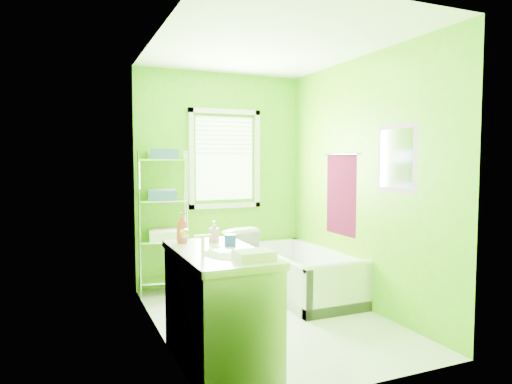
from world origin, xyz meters
name	(u,v)px	position (x,y,z in m)	size (l,w,h in m)	color
ground	(269,319)	(0.00, 0.00, 0.00)	(2.90, 2.90, 0.00)	silver
room_envelope	(270,159)	(0.00, 0.00, 1.55)	(2.14, 2.94, 2.62)	#51A508
window	(225,154)	(0.05, 1.42, 1.61)	(0.92, 0.05, 1.22)	white
door	(191,241)	(-1.04, -1.00, 1.00)	(0.09, 0.80, 2.00)	white
right_wall_decor	(361,181)	(1.04, -0.02, 1.32)	(0.04, 1.48, 1.17)	#490820
bathtub	(302,280)	(0.67, 0.57, 0.17)	(0.77, 1.64, 0.53)	white
toilet	(227,257)	(-0.04, 1.13, 0.38)	(0.43, 0.75, 0.76)	white
vanity	(219,305)	(-0.77, -0.76, 0.46)	(0.59, 1.16, 1.11)	silver
wire_shelf_unit	(165,206)	(-0.74, 1.27, 1.01)	(0.60, 0.48, 1.66)	silver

